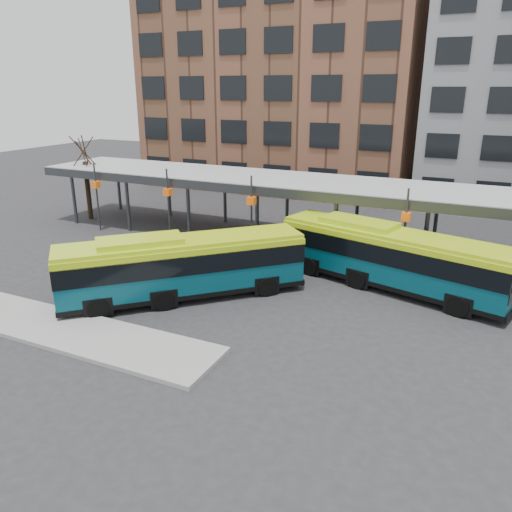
# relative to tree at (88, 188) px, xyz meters

# --- Properties ---
(ground) EXTENTS (120.00, 120.00, 0.00)m
(ground) POSITION_rel_tree_xyz_m (18.00, -12.00, -2.43)
(ground) COLOR #28282B
(ground) RESTS_ON ground
(boarding_island) EXTENTS (14.00, 3.00, 0.18)m
(boarding_island) POSITION_rel_tree_xyz_m (12.50, -15.00, -2.34)
(boarding_island) COLOR gray
(boarding_island) RESTS_ON ground
(canopy) EXTENTS (40.00, 6.53, 4.80)m
(canopy) POSITION_rel_tree_xyz_m (17.94, 0.87, 1.47)
(canopy) COLOR #999B9E
(canopy) RESTS_ON ground
(tree) EXTENTS (1.64, 1.64, 5.60)m
(tree) POSITION_rel_tree_xyz_m (0.00, 0.00, 0.00)
(tree) COLOR black
(tree) RESTS_ON ground
(building_brick) EXTENTS (26.00, 14.00, 22.00)m
(building_brick) POSITION_rel_tree_xyz_m (8.00, 20.00, 8.57)
(building_brick) COLOR brown
(building_brick) RESTS_ON ground
(bus_front) EXTENTS (10.05, 9.90, 3.21)m
(bus_front) POSITION_rel_tree_xyz_m (14.94, -9.83, -0.76)
(bus_front) COLOR #074250
(bus_front) RESTS_ON ground
(bus_rear) EXTENTS (11.99, 5.46, 3.24)m
(bus_rear) POSITION_rel_tree_xyz_m (23.71, -4.25, -0.75)
(bus_rear) COLOR #074250
(bus_rear) RESTS_ON ground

